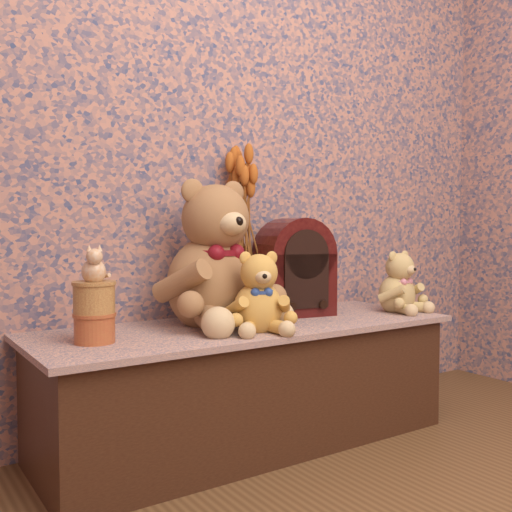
{
  "coord_description": "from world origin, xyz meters",
  "views": [
    {
      "loc": [
        -1.1,
        -0.47,
        0.77
      ],
      "look_at": [
        0.0,
        1.19,
        0.66
      ],
      "focal_mm": 41.07,
      "sensor_mm": 36.0,
      "label": 1
    }
  ],
  "objects_px": {
    "teddy_small": "(397,279)",
    "cathedral_radio": "(294,266)",
    "ceramic_vase": "(243,287)",
    "biscuit_tin_lower": "(95,328)",
    "teddy_medium": "(258,288)",
    "teddy_large": "(212,247)",
    "cat_figurine": "(94,263)"
  },
  "relations": [
    {
      "from": "teddy_small",
      "to": "cathedral_radio",
      "type": "relative_size",
      "value": 0.7
    },
    {
      "from": "ceramic_vase",
      "to": "biscuit_tin_lower",
      "type": "relative_size",
      "value": 1.81
    },
    {
      "from": "teddy_medium",
      "to": "cathedral_radio",
      "type": "bearing_deg",
      "value": 54.45
    },
    {
      "from": "teddy_small",
      "to": "biscuit_tin_lower",
      "type": "distance_m",
      "value": 1.22
    },
    {
      "from": "teddy_large",
      "to": "cathedral_radio",
      "type": "xyz_separation_m",
      "value": [
        0.37,
        0.01,
        -0.08
      ]
    },
    {
      "from": "teddy_small",
      "to": "biscuit_tin_lower",
      "type": "xyz_separation_m",
      "value": [
        -1.21,
        0.05,
        -0.09
      ]
    },
    {
      "from": "teddy_medium",
      "to": "ceramic_vase",
      "type": "distance_m",
      "value": 0.35
    },
    {
      "from": "cathedral_radio",
      "to": "cat_figurine",
      "type": "relative_size",
      "value": 3.32
    },
    {
      "from": "cathedral_radio",
      "to": "cat_figurine",
      "type": "height_order",
      "value": "cathedral_radio"
    },
    {
      "from": "cat_figurine",
      "to": "ceramic_vase",
      "type": "bearing_deg",
      "value": 30.97
    },
    {
      "from": "biscuit_tin_lower",
      "to": "cat_figurine",
      "type": "bearing_deg",
      "value": 0.0
    },
    {
      "from": "teddy_small",
      "to": "biscuit_tin_lower",
      "type": "height_order",
      "value": "teddy_small"
    },
    {
      "from": "teddy_medium",
      "to": "cat_figurine",
      "type": "height_order",
      "value": "cat_figurine"
    },
    {
      "from": "ceramic_vase",
      "to": "cat_figurine",
      "type": "xyz_separation_m",
      "value": [
        -0.65,
        -0.21,
        0.13
      ]
    },
    {
      "from": "teddy_medium",
      "to": "teddy_small",
      "type": "height_order",
      "value": "teddy_medium"
    },
    {
      "from": "cathedral_radio",
      "to": "biscuit_tin_lower",
      "type": "bearing_deg",
      "value": -162.81
    },
    {
      "from": "biscuit_tin_lower",
      "to": "ceramic_vase",
      "type": "bearing_deg",
      "value": 18.11
    },
    {
      "from": "teddy_large",
      "to": "cathedral_radio",
      "type": "relative_size",
      "value": 1.44
    },
    {
      "from": "cathedral_radio",
      "to": "biscuit_tin_lower",
      "type": "distance_m",
      "value": 0.84
    },
    {
      "from": "teddy_large",
      "to": "ceramic_vase",
      "type": "xyz_separation_m",
      "value": [
        0.2,
        0.11,
        -0.16
      ]
    },
    {
      "from": "teddy_large",
      "to": "cathedral_radio",
      "type": "bearing_deg",
      "value": -2.37
    },
    {
      "from": "teddy_medium",
      "to": "teddy_small",
      "type": "bearing_deg",
      "value": 23.98
    },
    {
      "from": "teddy_large",
      "to": "ceramic_vase",
      "type": "height_order",
      "value": "teddy_large"
    },
    {
      "from": "teddy_large",
      "to": "teddy_small",
      "type": "xyz_separation_m",
      "value": [
        0.76,
        -0.15,
        -0.14
      ]
    },
    {
      "from": "teddy_large",
      "to": "biscuit_tin_lower",
      "type": "height_order",
      "value": "teddy_large"
    },
    {
      "from": "ceramic_vase",
      "to": "biscuit_tin_lower",
      "type": "distance_m",
      "value": 0.69
    },
    {
      "from": "teddy_large",
      "to": "biscuit_tin_lower",
      "type": "xyz_separation_m",
      "value": [
        -0.45,
        -0.1,
        -0.23
      ]
    },
    {
      "from": "teddy_small",
      "to": "biscuit_tin_lower",
      "type": "relative_size",
      "value": 2.22
    },
    {
      "from": "teddy_medium",
      "to": "cat_figurine",
      "type": "bearing_deg",
      "value": -171.81
    },
    {
      "from": "teddy_medium",
      "to": "cathedral_radio",
      "type": "relative_size",
      "value": 0.75
    },
    {
      "from": "cat_figurine",
      "to": "cathedral_radio",
      "type": "bearing_deg",
      "value": 20.67
    },
    {
      "from": "cathedral_radio",
      "to": "biscuit_tin_lower",
      "type": "relative_size",
      "value": 3.17
    }
  ]
}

